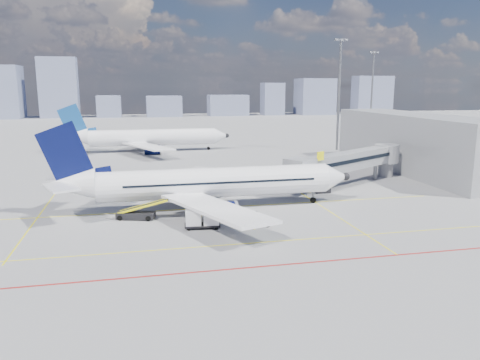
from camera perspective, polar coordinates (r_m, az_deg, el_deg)
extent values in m
plane|color=gray|center=(50.75, -2.40, -5.69)|extent=(420.00, 420.00, 0.00)
cube|color=#FBF00D|center=(58.34, -3.79, -3.42)|extent=(60.00, 0.18, 0.01)
cube|color=#FBF00D|center=(45.14, -1.04, -7.87)|extent=(80.00, 0.15, 0.01)
cube|color=#FBF00D|center=(56.60, 11.36, -4.09)|extent=(0.15, 28.00, 0.01)
cube|color=#FBF00D|center=(58.86, -23.47, -4.23)|extent=(0.15, 30.00, 0.01)
cube|color=maroon|center=(39.66, 0.72, -10.67)|extent=(90.00, 0.25, 0.01)
cube|color=#989AA0|center=(71.76, 12.97, 2.29)|extent=(20.84, 13.93, 2.60)
cube|color=black|center=(71.73, 12.98, 2.44)|extent=(20.52, 13.82, 0.55)
cube|color=#989AA0|center=(62.96, 7.30, 1.24)|extent=(4.49, 4.56, 3.00)
cube|color=black|center=(67.29, 10.01, -1.27)|extent=(2.20, 1.00, 0.70)
cylinder|color=slate|center=(67.01, 10.05, -0.14)|extent=(0.56, 0.56, 2.70)
cylinder|color=slate|center=(78.51, 16.16, 1.45)|extent=(0.60, 0.60, 3.90)
cylinder|color=#989AA0|center=(81.40, 17.43, 3.10)|extent=(4.00, 4.00, 3.00)
cylinder|color=gray|center=(81.69, 17.34, 1.75)|extent=(2.40, 2.40, 3.90)
cube|color=#FBF00D|center=(63.49, 9.79, 2.90)|extent=(1.26, 0.82, 1.20)
cube|color=#989AA0|center=(88.82, 20.68, 4.26)|extent=(10.00, 42.00, 10.00)
cube|color=black|center=(86.29, 18.00, 4.25)|extent=(0.25, 40.00, 4.50)
cylinder|color=slate|center=(112.81, 11.96, 9.93)|extent=(0.56, 0.56, 25.00)
cube|color=slate|center=(113.25, 12.23, 16.37)|extent=(3.20, 0.40, 0.50)
cube|color=#BABCC2|center=(112.54, 11.71, 16.42)|extent=(0.60, 0.15, 0.35)
cube|color=#BABCC2|center=(113.03, 12.29, 16.37)|extent=(0.60, 0.15, 0.35)
cube|color=#BABCC2|center=(113.52, 12.86, 16.33)|extent=(0.60, 0.15, 0.35)
cylinder|color=slate|center=(156.15, 15.77, 10.09)|extent=(0.56, 0.56, 25.00)
cube|color=slate|center=(156.47, 16.03, 14.74)|extent=(3.20, 0.40, 0.50)
cube|color=#BABCC2|center=(155.69, 15.67, 14.78)|extent=(0.60, 0.15, 0.35)
cube|color=#BABCC2|center=(156.25, 16.07, 14.75)|extent=(0.60, 0.15, 0.35)
cube|color=#BABCC2|center=(156.82, 16.47, 14.71)|extent=(0.60, 0.15, 0.35)
cube|color=slate|center=(240.29, -21.23, 10.44)|extent=(17.31, 8.89, 28.14)
cube|color=slate|center=(238.28, -15.67, 8.64)|extent=(11.28, 11.56, 10.36)
cube|color=slate|center=(238.39, -9.26, 8.88)|extent=(17.09, 13.34, 10.09)
cube|color=slate|center=(242.46, -1.50, 9.10)|extent=(19.95, 11.66, 10.39)
cube|color=slate|center=(248.02, 3.97, 9.83)|extent=(10.74, 9.74, 16.49)
cube|color=slate|center=(255.62, 9.10, 10.02)|extent=(18.50, 15.26, 18.80)
cube|color=slate|center=(269.60, 15.80, 9.96)|extent=(20.55, 9.72, 20.21)
cylinder|color=white|center=(57.40, -2.93, -0.28)|extent=(28.27, 3.77, 3.67)
cone|color=white|center=(61.93, 11.67, 0.36)|extent=(3.40, 3.69, 3.67)
sphere|color=black|center=(62.47, 12.77, 0.41)|extent=(1.04, 1.04, 1.04)
cone|color=white|center=(57.13, -20.16, -0.50)|extent=(6.04, 3.69, 3.67)
cube|color=black|center=(61.35, 10.64, 0.79)|extent=(1.42, 1.42, 0.42)
cube|color=white|center=(65.63, -5.36, 0.27)|extent=(10.85, 16.19, 0.54)
cube|color=white|center=(49.26, -2.92, -3.45)|extent=(10.76, 16.20, 0.54)
cylinder|color=#080D3B|center=(63.07, -4.15, -1.26)|extent=(3.40, 2.18, 2.17)
cylinder|color=#080D3B|center=(52.59, -2.43, -3.82)|extent=(3.40, 2.18, 2.17)
cylinder|color=#BABCC2|center=(63.34, -2.55, -1.19)|extent=(0.34, 2.22, 2.22)
cylinder|color=#BABCC2|center=(52.91, -0.52, -3.71)|extent=(0.34, 2.22, 2.22)
cube|color=#080D3B|center=(56.59, -20.38, 2.72)|extent=(6.46, 0.32, 8.03)
cube|color=#080D3B|center=(56.67, -17.96, 0.57)|extent=(5.32, 0.30, 2.03)
cube|color=white|center=(60.05, -20.16, 0.37)|extent=(4.61, 5.95, 0.21)
cube|color=white|center=(54.20, -20.98, -0.82)|extent=(4.58, 5.95, 0.21)
cylinder|color=slate|center=(61.24, 8.92, -1.96)|extent=(0.28, 0.28, 1.80)
cylinder|color=black|center=(61.36, 8.90, -2.43)|extent=(0.76, 0.28, 0.76)
cylinder|color=slate|center=(60.17, -4.18, -2.19)|extent=(0.32, 0.32, 1.60)
cylinder|color=black|center=(60.24, -4.17, -2.47)|extent=(1.00, 0.65, 1.00)
cylinder|color=slate|center=(55.47, -3.45, -3.35)|extent=(0.32, 0.32, 1.60)
cylinder|color=black|center=(55.55, -3.45, -3.65)|extent=(1.00, 0.65, 1.00)
cube|color=black|center=(59.18, -2.77, 0.36)|extent=(23.17, 0.18, 0.24)
cube|color=black|center=(55.67, -2.15, -0.34)|extent=(23.17, 0.18, 0.24)
cylinder|color=white|center=(110.00, -10.54, 5.15)|extent=(28.55, 3.78, 3.71)
cone|color=white|center=(111.66, -2.28, 5.42)|extent=(3.43, 3.72, 3.71)
sphere|color=black|center=(111.90, -1.61, 5.44)|extent=(1.05, 1.05, 1.05)
cone|color=white|center=(110.75, -19.57, 5.00)|extent=(6.10, 3.73, 3.71)
cube|color=black|center=(111.40, -2.91, 5.67)|extent=(1.43, 1.43, 0.43)
cube|color=white|center=(118.59, -11.36, 5.06)|extent=(10.95, 16.35, 0.55)
cube|color=white|center=(101.58, -11.15, 4.04)|extent=(10.88, 16.36, 0.55)
cylinder|color=#080D3B|center=(115.72, -10.83, 4.34)|extent=(3.43, 2.20, 2.19)
cylinder|color=#080D3B|center=(104.77, -10.65, 3.62)|extent=(3.43, 2.20, 2.19)
cylinder|color=#BABCC2|center=(115.78, -9.94, 4.37)|extent=(0.34, 2.25, 2.25)
cylinder|color=#BABCC2|center=(104.84, -9.66, 3.66)|extent=(0.34, 2.25, 2.25)
cube|color=navy|center=(110.47, -19.68, 6.69)|extent=(6.52, 0.32, 8.11)
cube|color=navy|center=(110.40, -18.42, 5.58)|extent=(5.37, 0.30, 2.05)
cube|color=white|center=(113.78, -19.59, 5.32)|extent=(4.65, 6.01, 0.21)
cube|color=white|center=(107.77, -19.97, 4.99)|extent=(4.63, 6.01, 0.21)
cylinder|color=black|center=(112.76, -11.02, 3.85)|extent=(1.00, 0.65, 1.00)
cylinder|color=black|center=(107.85, -10.94, 3.51)|extent=(1.00, 0.65, 1.00)
cylinder|color=black|center=(111.50, -3.86, 3.89)|extent=(0.76, 0.28, 0.76)
cube|color=white|center=(50.56, 2.22, -5.07)|extent=(2.50, 1.65, 0.84)
cube|color=white|center=(50.21, 1.79, -4.43)|extent=(1.25, 1.38, 0.63)
cube|color=black|center=(50.16, 1.79, -4.20)|extent=(1.14, 1.31, 0.37)
cylinder|color=black|center=(49.80, 1.62, -5.66)|extent=(0.62, 0.33, 0.59)
cylinder|color=black|center=(50.81, 1.08, -5.31)|extent=(0.62, 0.33, 0.59)
cylinder|color=black|center=(50.49, 3.37, -5.44)|extent=(0.62, 0.33, 0.59)
cylinder|color=black|center=(51.49, 2.80, -5.10)|extent=(0.62, 0.33, 0.59)
cube|color=black|center=(50.23, -4.62, -5.50)|extent=(3.90, 2.04, 0.19)
cube|color=white|center=(49.95, -5.72, -4.52)|extent=(1.77, 1.72, 1.62)
cube|color=white|center=(50.01, -3.56, -4.46)|extent=(1.77, 1.72, 1.62)
cylinder|color=black|center=(49.56, -6.28, -5.97)|extent=(0.35, 0.18, 0.33)
cylinder|color=black|center=(50.95, -6.30, -5.48)|extent=(0.35, 0.18, 0.33)
cylinder|color=black|center=(49.65, -2.89, -5.88)|extent=(0.35, 0.18, 0.33)
cylinder|color=black|center=(51.05, -3.01, -5.40)|extent=(0.35, 0.18, 0.33)
cube|color=black|center=(54.64, -12.58, -4.21)|extent=(4.52, 2.68, 0.71)
cube|color=black|center=(54.14, -11.80, -3.16)|extent=(6.13, 2.71, 1.87)
cube|color=#FBF00D|center=(54.66, -11.65, -3.01)|extent=(5.88, 1.83, 1.95)
cube|color=#FBF00D|center=(53.63, -11.97, -3.30)|extent=(5.88, 1.83, 1.95)
cylinder|color=black|center=(54.52, -14.43, -4.50)|extent=(0.65, 0.41, 0.61)
cylinder|color=black|center=(55.81, -13.97, -4.11)|extent=(0.65, 0.41, 0.61)
cylinder|color=black|center=(53.59, -11.12, -4.63)|extent=(0.65, 0.41, 0.61)
cylinder|color=black|center=(54.91, -10.73, -4.23)|extent=(0.65, 0.41, 0.61)
imported|color=yellow|center=(49.70, 1.75, -5.02)|extent=(0.48, 0.67, 1.73)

